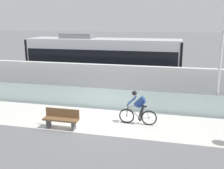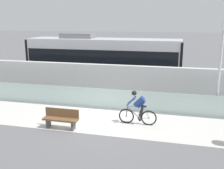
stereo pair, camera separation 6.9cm
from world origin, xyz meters
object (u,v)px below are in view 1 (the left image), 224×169
object	(u,v)px
cyclist_on_bike	(138,108)
bench	(61,118)
tram	(103,60)
lamp_post_antenna	(221,51)

from	to	relation	value
cyclist_on_bike	bench	distance (m)	3.51
tram	lamp_post_antenna	xyz separation A→B (m)	(7.27, -4.70, 1.40)
tram	bench	world-z (taller)	tram
cyclist_on_bike	lamp_post_antenna	world-z (taller)	lamp_post_antenna
tram	bench	size ratio (longest dim) A/B	6.91
bench	tram	bearing A→B (deg)	92.37
tram	cyclist_on_bike	world-z (taller)	tram
lamp_post_antenna	tram	bearing A→B (deg)	147.10
cyclist_on_bike	tram	bearing A→B (deg)	117.63
tram	bench	distance (m)	8.26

